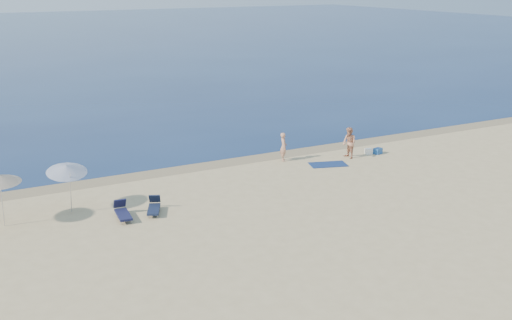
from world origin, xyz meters
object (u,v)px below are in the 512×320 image
(person_right, at_px, (349,143))
(blue_cooler, at_px, (378,151))
(person_left, at_px, (284,147))
(umbrella_near, at_px, (67,169))

(person_right, xyz_separation_m, blue_cooler, (2.01, -0.10, -0.71))
(person_right, distance_m, blue_cooler, 2.13)
(person_left, relative_size, person_right, 0.91)
(blue_cooler, bearing_deg, person_right, 162.41)
(umbrella_near, bearing_deg, person_left, 13.63)
(blue_cooler, relative_size, umbrella_near, 0.21)
(blue_cooler, bearing_deg, person_left, 150.81)
(person_left, xyz_separation_m, person_right, (3.52, -1.32, 0.08))
(person_right, relative_size, blue_cooler, 3.67)
(person_right, bearing_deg, umbrella_near, -86.06)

